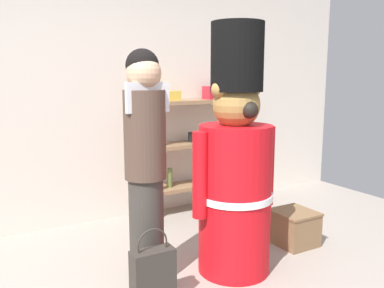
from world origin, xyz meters
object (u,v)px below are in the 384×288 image
merchandise_shelf (193,139)px  teddy_bear_guard (235,170)px  display_crate (294,227)px  person_shopper (145,159)px  shopping_bag (153,277)px

merchandise_shelf → teddy_bear_guard: bearing=-108.1°
teddy_bear_guard → display_crate: 0.99m
merchandise_shelf → display_crate: 1.46m
person_shopper → shopping_bag: size_ratio=3.15×
teddy_bear_guard → person_shopper: teddy_bear_guard is taller
shopping_bag → display_crate: shopping_bag is taller
merchandise_shelf → display_crate: merchandise_shelf is taller
teddy_bear_guard → shopping_bag: teddy_bear_guard is taller
teddy_bear_guard → merchandise_shelf: bearing=71.9°
merchandise_shelf → person_shopper: 1.70m
person_shopper → shopping_bag: 0.77m
teddy_bear_guard → display_crate: teddy_bear_guard is taller
merchandise_shelf → shopping_bag: 2.06m
merchandise_shelf → person_shopper: (-1.12, -1.27, 0.12)m
person_shopper → teddy_bear_guard: bearing=-12.4°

